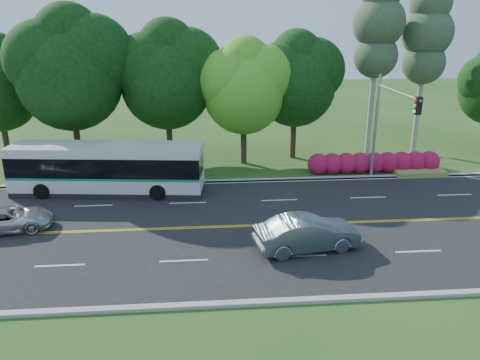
{
  "coord_description": "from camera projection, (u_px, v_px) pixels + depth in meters",
  "views": [
    {
      "loc": [
        -4.97,
        -22.46,
        10.47
      ],
      "look_at": [
        -3.0,
        2.0,
        1.9
      ],
      "focal_mm": 35.0,
      "sensor_mm": 36.0,
      "label": 1
    }
  ],
  "objects": [
    {
      "name": "traffic_signal",
      "position": [
        388.0,
        116.0,
        29.0
      ],
      "size": [
        0.42,
        6.1,
        7.0
      ],
      "color": "#919499",
      "rests_on": "ground"
    },
    {
      "name": "road",
      "position": [
        299.0,
        224.0,
        24.96
      ],
      "size": [
        60.0,
        14.0,
        0.02
      ],
      "primitive_type": "cube",
      "color": "black",
      "rests_on": "ground"
    },
    {
      "name": "lane_markings",
      "position": [
        297.0,
        224.0,
        24.95
      ],
      "size": [
        57.6,
        13.82,
        0.0
      ],
      "color": "gold",
      "rests_on": "road"
    },
    {
      "name": "transit_bus",
      "position": [
        107.0,
        169.0,
        28.95
      ],
      "size": [
        11.95,
        3.79,
        3.08
      ],
      "rotation": [
        0.0,
        0.0,
        -0.11
      ],
      "color": "silver",
      "rests_on": "road"
    },
    {
      "name": "curb_south",
      "position": [
        335.0,
        299.0,
        18.21
      ],
      "size": [
        60.0,
        0.3,
        0.15
      ],
      "primitive_type": "cube",
      "color": "#A19A91",
      "rests_on": "ground"
    },
    {
      "name": "tree_row",
      "position": [
        199.0,
        72.0,
        33.77
      ],
      "size": [
        44.7,
        9.1,
        13.84
      ],
      "color": "black",
      "rests_on": "ground"
    },
    {
      "name": "curb_north",
      "position": [
        278.0,
        179.0,
        31.67
      ],
      "size": [
        60.0,
        0.3,
        0.15
      ],
      "primitive_type": "cube",
      "color": "#A19A91",
      "rests_on": "ground"
    },
    {
      "name": "bougainvillea_hedge",
      "position": [
        377.0,
        163.0,
        32.94
      ],
      "size": [
        9.5,
        2.25,
        1.5
      ],
      "color": "maroon",
      "rests_on": "ground"
    },
    {
      "name": "suv",
      "position": [
        7.0,
        219.0,
        24.08
      ],
      "size": [
        4.69,
        2.79,
        1.22
      ],
      "primitive_type": "imported",
      "rotation": [
        0.0,
        0.0,
        1.75
      ],
      "color": "silver",
      "rests_on": "road"
    },
    {
      "name": "sedan",
      "position": [
        308.0,
        233.0,
        21.99
      ],
      "size": [
        5.21,
        2.59,
        1.64
      ],
      "primitive_type": "imported",
      "rotation": [
        0.0,
        0.0,
        1.75
      ],
      "color": "slate",
      "rests_on": "road"
    },
    {
      "name": "grass_verge",
      "position": [
        274.0,
        171.0,
        33.42
      ],
      "size": [
        60.0,
        4.0,
        0.1
      ],
      "primitive_type": "cube",
      "color": "#234517",
      "rests_on": "ground"
    },
    {
      "name": "ground",
      "position": [
        299.0,
        224.0,
        24.96
      ],
      "size": [
        120.0,
        120.0,
        0.0
      ],
      "primitive_type": "plane",
      "color": "#234517",
      "rests_on": "ground"
    }
  ]
}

